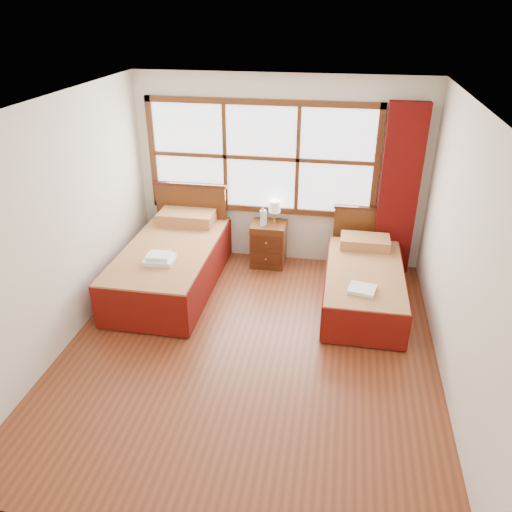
# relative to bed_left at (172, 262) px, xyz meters

# --- Properties ---
(floor) EXTENTS (4.50, 4.50, 0.00)m
(floor) POSITION_rel_bed_left_xyz_m (1.26, -1.20, -0.34)
(floor) COLOR brown
(floor) RESTS_ON ground
(ceiling) EXTENTS (4.50, 4.50, 0.00)m
(ceiling) POSITION_rel_bed_left_xyz_m (1.26, -1.20, 2.26)
(ceiling) COLOR white
(ceiling) RESTS_ON wall_back
(wall_back) EXTENTS (4.00, 0.00, 4.00)m
(wall_back) POSITION_rel_bed_left_xyz_m (1.26, 1.05, 0.96)
(wall_back) COLOR silver
(wall_back) RESTS_ON floor
(wall_left) EXTENTS (0.00, 4.50, 4.50)m
(wall_left) POSITION_rel_bed_left_xyz_m (-0.74, -1.20, 0.96)
(wall_left) COLOR silver
(wall_left) RESTS_ON floor
(wall_right) EXTENTS (0.00, 4.50, 4.50)m
(wall_right) POSITION_rel_bed_left_xyz_m (3.26, -1.20, 0.96)
(wall_right) COLOR silver
(wall_right) RESTS_ON floor
(window) EXTENTS (3.16, 0.06, 1.56)m
(window) POSITION_rel_bed_left_xyz_m (1.01, 1.02, 1.16)
(window) COLOR white
(window) RESTS_ON wall_back
(curtain) EXTENTS (0.50, 0.16, 2.30)m
(curtain) POSITION_rel_bed_left_xyz_m (2.86, 0.91, 0.83)
(curtain) COLOR #590A08
(curtain) RESTS_ON wall_back
(bed_left) EXTENTS (1.13, 2.19, 1.10)m
(bed_left) POSITION_rel_bed_left_xyz_m (0.00, 0.00, 0.00)
(bed_left) COLOR #401C0D
(bed_left) RESTS_ON floor
(bed_right) EXTENTS (0.95, 1.97, 0.91)m
(bed_right) POSITION_rel_bed_left_xyz_m (2.48, 0.00, -0.06)
(bed_right) COLOR #401C0D
(bed_right) RESTS_ON floor
(nightstand) EXTENTS (0.47, 0.47, 0.63)m
(nightstand) POSITION_rel_bed_left_xyz_m (1.16, 0.80, -0.02)
(nightstand) COLOR #522912
(nightstand) RESTS_ON floor
(towels_left) EXTENTS (0.37, 0.33, 0.10)m
(towels_left) POSITION_rel_bed_left_xyz_m (0.02, -0.48, 0.30)
(towels_left) COLOR white
(towels_left) RESTS_ON bed_left
(towels_right) EXTENTS (0.34, 0.31, 0.05)m
(towels_right) POSITION_rel_bed_left_xyz_m (2.43, -0.57, 0.17)
(towels_right) COLOR white
(towels_right) RESTS_ON bed_right
(lamp) EXTENTS (0.16, 0.16, 0.31)m
(lamp) POSITION_rel_bed_left_xyz_m (1.23, 0.87, 0.52)
(lamp) COLOR gold
(lamp) RESTS_ON nightstand
(bottle_near) EXTENTS (0.07, 0.07, 0.26)m
(bottle_near) POSITION_rel_bed_left_xyz_m (1.08, 0.72, 0.41)
(bottle_near) COLOR #C3E1FA
(bottle_near) RESTS_ON nightstand
(bottle_far) EXTENTS (0.06, 0.06, 0.22)m
(bottle_far) POSITION_rel_bed_left_xyz_m (1.11, 0.76, 0.40)
(bottle_far) COLOR #C3E1FA
(bottle_far) RESTS_ON nightstand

